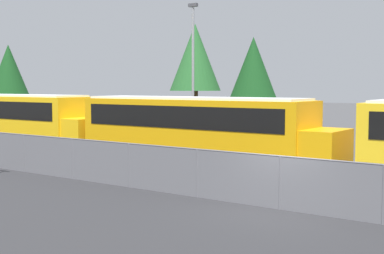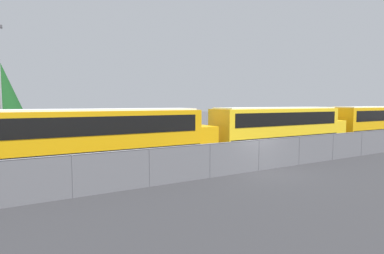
# 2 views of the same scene
# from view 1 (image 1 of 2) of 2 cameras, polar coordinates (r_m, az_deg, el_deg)

# --- Properties ---
(ground_plane) EXTENTS (200.00, 200.00, 0.00)m
(ground_plane) POSITION_cam_1_polar(r_m,az_deg,el_deg) (16.69, 9.33, -8.67)
(ground_plane) COLOR #424244
(fence) EXTENTS (92.32, 0.07, 1.66)m
(fence) POSITION_cam_1_polar(r_m,az_deg,el_deg) (16.52, 9.37, -5.80)
(fence) COLOR #9EA0A5
(fence) RESTS_ON ground_plane
(school_bus_1) EXTENTS (12.74, 2.63, 3.26)m
(school_bus_1) POSITION_cam_1_polar(r_m,az_deg,el_deg) (33.17, -18.39, 1.01)
(school_bus_1) COLOR yellow
(school_bus_1) RESTS_ON ground_plane
(school_bus_2) EXTENTS (12.74, 2.63, 3.26)m
(school_bus_2) POSITION_cam_1_polar(r_m,az_deg,el_deg) (24.07, 0.64, 0.03)
(school_bus_2) COLOR orange
(school_bus_2) RESTS_ON ground_plane
(light_pole) EXTENTS (0.60, 0.24, 8.77)m
(light_pole) POSITION_cam_1_polar(r_m,az_deg,el_deg) (32.99, 0.11, 6.17)
(light_pole) COLOR gray
(light_pole) RESTS_ON ground_plane
(tree_0) EXTENTS (4.40, 4.40, 7.87)m
(tree_0) POSITION_cam_1_polar(r_m,az_deg,el_deg) (56.62, -18.96, 5.43)
(tree_0) COLOR #51381E
(tree_0) RESTS_ON ground_plane
(tree_1) EXTENTS (3.45, 3.45, 7.38)m
(tree_1) POSITION_cam_1_polar(r_m,az_deg,el_deg) (40.16, 6.56, 6.30)
(tree_1) COLOR #51381E
(tree_1) RESTS_ON ground_plane
(tree_2) EXTENTS (4.01, 4.01, 8.60)m
(tree_2) POSITION_cam_1_polar(r_m,az_deg,el_deg) (42.17, 0.34, 7.40)
(tree_2) COLOR #51381E
(tree_2) RESTS_ON ground_plane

